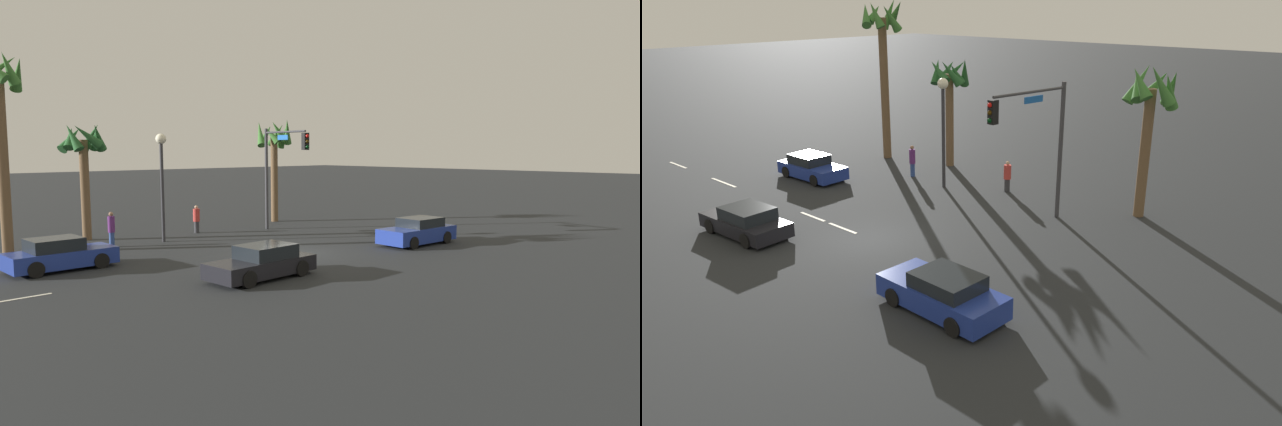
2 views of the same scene
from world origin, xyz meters
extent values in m
plane|color=#232628|center=(0.00, 0.00, 0.00)|extent=(220.00, 220.00, 0.00)
cube|color=silver|center=(-12.46, 0.00, 0.01)|extent=(2.60, 0.14, 0.01)
cube|color=silver|center=(-4.18, 0.00, 0.01)|extent=(1.84, 0.14, 0.01)
cube|color=silver|center=(-1.95, 0.00, 0.01)|extent=(1.90, 0.14, 0.01)
cube|color=black|center=(-4.49, -3.17, 0.47)|extent=(4.41, 2.06, 0.61)
cube|color=black|center=(-4.23, -3.16, 1.03)|extent=(2.16, 1.72, 0.52)
cylinder|color=black|center=(-5.78, -4.11, 0.32)|extent=(0.65, 0.25, 0.64)
cylinder|color=black|center=(-5.88, -2.38, 0.32)|extent=(0.65, 0.25, 0.64)
cylinder|color=black|center=(-3.11, -3.96, 0.32)|extent=(0.65, 0.25, 0.64)
cylinder|color=black|center=(-3.20, -2.24, 0.32)|extent=(0.65, 0.25, 0.64)
cube|color=navy|center=(6.41, -2.47, 0.53)|extent=(4.50, 2.01, 0.75)
cube|color=black|center=(6.67, -2.48, 1.15)|extent=(2.19, 1.70, 0.48)
cylinder|color=black|center=(5.00, -3.29, 0.32)|extent=(0.65, 0.24, 0.64)
cylinder|color=black|center=(5.06, -1.55, 0.32)|extent=(0.65, 0.24, 0.64)
cylinder|color=black|center=(7.75, -3.39, 0.32)|extent=(0.65, 0.24, 0.64)
cylinder|color=black|center=(7.81, -1.65, 0.32)|extent=(0.65, 0.24, 0.64)
cube|color=navy|center=(-9.45, 3.79, 0.50)|extent=(4.22, 1.87, 0.67)
cube|color=black|center=(-9.70, 3.79, 1.09)|extent=(2.04, 1.62, 0.52)
cylinder|color=black|center=(-8.17, 4.66, 0.32)|extent=(0.64, 0.23, 0.64)
cylinder|color=black|center=(-8.14, 2.97, 0.32)|extent=(0.64, 0.23, 0.64)
cylinder|color=black|center=(-10.76, 4.61, 0.32)|extent=(0.64, 0.23, 0.64)
cylinder|color=black|center=(-10.73, 2.92, 0.32)|extent=(0.64, 0.23, 0.64)
cylinder|color=#38383D|center=(4.36, 7.52, 3.11)|extent=(0.20, 0.20, 6.22)
cylinder|color=#38383D|center=(4.08, 5.43, 5.97)|extent=(0.69, 4.21, 0.12)
cube|color=black|center=(3.80, 3.33, 5.40)|extent=(0.36, 0.36, 0.95)
sphere|color=red|center=(3.77, 3.15, 5.69)|extent=(0.20, 0.20, 0.20)
sphere|color=#392605|center=(3.77, 3.15, 5.39)|extent=(0.20, 0.20, 0.20)
sphere|color=black|center=(3.77, 3.15, 5.09)|extent=(0.20, 0.20, 0.20)
cube|color=#1959B2|center=(4.11, 5.64, 5.65)|extent=(0.19, 1.10, 0.28)
cylinder|color=#2D2D33|center=(-2.78, 7.48, 2.61)|extent=(0.18, 0.18, 5.23)
sphere|color=#F2EACC|center=(-2.78, 7.48, 5.51)|extent=(0.56, 0.56, 0.56)
cylinder|color=#333338|center=(0.27, 9.09, 0.35)|extent=(0.36, 0.36, 0.69)
cylinder|color=#BF3833|center=(0.27, 9.09, 1.07)|extent=(0.47, 0.47, 0.75)
sphere|color=tan|center=(0.27, 9.09, 1.55)|extent=(0.20, 0.20, 0.20)
cylinder|color=#2D478C|center=(-5.52, 7.80, 0.38)|extent=(0.32, 0.32, 0.75)
cylinder|color=#59266B|center=(-5.52, 7.80, 1.16)|extent=(0.43, 0.43, 0.82)
sphere|color=#8C664C|center=(-5.52, 7.80, 1.68)|extent=(0.22, 0.22, 0.22)
cylinder|color=brown|center=(7.15, 10.17, 2.95)|extent=(0.48, 0.48, 5.89)
cone|color=#38702D|center=(7.99, 10.15, 5.86)|extent=(0.60, 1.29, 1.74)
cone|color=#38702D|center=(7.81, 10.73, 5.94)|extent=(1.33, 1.42, 1.75)
cone|color=#38702D|center=(7.05, 10.87, 5.99)|extent=(1.36, 0.74, 1.48)
cone|color=#38702D|center=(6.31, 10.61, 6.01)|extent=(1.19, 1.58, 1.89)
cone|color=#38702D|center=(6.64, 9.80, 5.92)|extent=(1.20, 1.35, 1.30)
cone|color=#38702D|center=(6.95, 9.47, 6.18)|extent=(1.39, 0.89, 1.51)
cone|color=#38702D|center=(7.83, 9.56, 6.17)|extent=(1.35, 1.42, 1.85)
cylinder|color=brown|center=(-9.82, 9.75, 4.27)|extent=(0.51, 0.51, 8.54)
cone|color=#38702D|center=(-8.97, 9.69, 8.52)|extent=(0.65, 1.51, 1.71)
cone|color=#38702D|center=(-9.54, 9.05, 8.68)|extent=(1.26, 0.95, 1.60)
cylinder|color=brown|center=(-5.51, 10.95, 2.74)|extent=(0.48, 0.48, 5.47)
cone|color=#235628|center=(-4.89, 10.82, 5.54)|extent=(0.78, 1.25, 1.38)
cone|color=#235628|center=(-4.87, 11.55, 5.58)|extent=(1.37, 1.41, 1.81)
cone|color=#235628|center=(-5.86, 11.75, 5.53)|extent=(1.74, 1.17, 1.59)
cone|color=#235628|center=(-6.05, 11.33, 5.58)|extent=(1.16, 1.30, 1.40)
cone|color=#235628|center=(-6.18, 10.59, 5.59)|extent=(1.08, 1.36, 1.58)
cone|color=#235628|center=(-5.59, 10.14, 5.68)|extent=(1.66, 0.72, 1.45)
cone|color=#235628|center=(-4.90, 10.41, 5.62)|extent=(1.37, 1.46, 1.63)
camera|label=1|loc=(-17.93, -20.43, 4.95)|focal=32.26mm
camera|label=2|loc=(18.33, -15.01, 9.62)|focal=33.56mm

